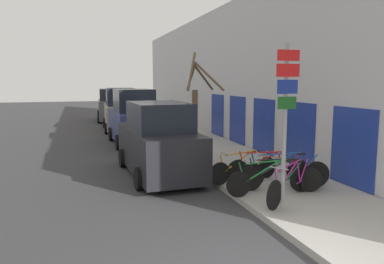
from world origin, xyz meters
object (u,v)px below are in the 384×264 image
object	(u,v)px
pedestrian_near	(187,117)
bicycle_4	(269,170)
bicycle_5	(244,168)
bicycle_1	(271,180)
bicycle_0	(292,184)
parked_car_3	(112,106)
bicycle_3	(284,173)
parked_car_2	(120,111)
bicycle_2	(280,177)
parked_car_0	(158,142)
parked_car_1	(134,120)
street_tree	(196,111)
signpost	(285,115)

from	to	relation	value
pedestrian_near	bicycle_4	bearing A→B (deg)	80.38
bicycle_5	bicycle_1	bearing A→B (deg)	173.53
bicycle_0	bicycle_1	xyz separation A→B (m)	(-0.26, 0.52, -0.02)
parked_car_3	bicycle_3	bearing A→B (deg)	-79.13
parked_car_2	parked_car_3	distance (m)	5.51
bicycle_3	pedestrian_near	xyz separation A→B (m)	(0.11, 9.23, 0.58)
bicycle_0	pedestrian_near	size ratio (longest dim) A/B	1.20
bicycle_4	parked_car_3	distance (m)	19.26
bicycle_5	pedestrian_near	xyz separation A→B (m)	(0.82, 8.34, 0.62)
bicycle_2	parked_car_2	xyz separation A→B (m)	(-2.32, 14.29, 0.60)
bicycle_4	parked_car_3	xyz separation A→B (m)	(-2.39, 19.11, 0.53)
bicycle_3	bicycle_5	world-z (taller)	bicycle_3
bicycle_0	parked_car_0	xyz separation A→B (m)	(-2.35, 3.80, 0.49)
bicycle_3	parked_car_3	xyz separation A→B (m)	(-2.58, 19.56, 0.51)
bicycle_0	parked_car_0	distance (m)	4.50
bicycle_3	parked_car_1	bearing A→B (deg)	29.32
bicycle_1	parked_car_1	size ratio (longest dim) A/B	0.55
bicycle_4	parked_car_1	distance (m)	8.77
bicycle_4	parked_car_1	size ratio (longest dim) A/B	0.50
bicycle_3	street_tree	bearing A→B (deg)	25.89
bicycle_1	parked_car_1	bearing A→B (deg)	13.94
bicycle_1	bicycle_5	distance (m)	1.30
parked_car_2	parked_car_3	bearing A→B (deg)	92.35
parked_car_1	street_tree	world-z (taller)	street_tree
bicycle_5	parked_car_0	size ratio (longest dim) A/B	0.47
bicycle_1	bicycle_3	distance (m)	0.73
bicycle_2	street_tree	bearing A→B (deg)	29.00
bicycle_5	parked_car_0	bearing A→B (deg)	34.09
parked_car_2	parked_car_0	bearing A→B (deg)	-88.07
bicycle_3	parked_car_2	size ratio (longest dim) A/B	0.50
parked_car_0	bicycle_4	bearing A→B (deg)	-45.99
signpost	bicycle_2	world-z (taller)	signpost
bicycle_4	bicycle_3	bearing A→B (deg)	-135.59
bicycle_5	signpost	bearing A→B (deg)	166.84
bicycle_3	parked_car_0	world-z (taller)	parked_car_0
signpost	bicycle_3	xyz separation A→B (m)	(0.79, 1.27, -1.64)
bicycle_0	bicycle_3	xyz separation A→B (m)	(0.35, 0.93, 0.01)
parked_car_2	parked_car_3	size ratio (longest dim) A/B	1.02
bicycle_2	parked_car_3	world-z (taller)	parked_car_3
bicycle_1	bicycle_4	distance (m)	0.95
bicycle_1	parked_car_0	distance (m)	3.92
bicycle_2	bicycle_5	xyz separation A→B (m)	(-0.44, 1.13, -0.00)
bicycle_5	parked_car_0	distance (m)	2.85
bicycle_2	bicycle_3	xyz separation A→B (m)	(0.27, 0.24, 0.03)
bicycle_5	parked_car_3	world-z (taller)	parked_car_3
bicycle_4	parked_car_1	bearing A→B (deg)	37.15
bicycle_0	bicycle_5	xyz separation A→B (m)	(-0.37, 1.82, -0.02)
signpost	parked_car_0	bearing A→B (deg)	114.74
bicycle_0	parked_car_3	size ratio (longest dim) A/B	0.44
bicycle_0	bicycle_4	world-z (taller)	bicycle_4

